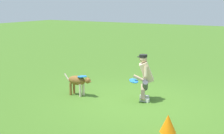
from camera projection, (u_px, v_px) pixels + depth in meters
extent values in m
plane|color=#437123|center=(137.00, 102.00, 8.51)|extent=(60.00, 60.00, 0.00)
cube|color=silver|center=(144.00, 97.00, 8.84)|extent=(0.26, 0.10, 0.10)
cylinder|color=tan|center=(143.00, 90.00, 8.81)|extent=(0.23, 0.33, 0.37)
cylinder|color=#4F5057|center=(145.00, 83.00, 8.74)|extent=(0.31, 0.43, 0.37)
cube|color=silver|center=(145.00, 100.00, 8.57)|extent=(0.26, 0.10, 0.10)
cylinder|color=tan|center=(143.00, 93.00, 8.53)|extent=(0.23, 0.33, 0.37)
cylinder|color=#4F5057|center=(145.00, 85.00, 8.50)|extent=(0.31, 0.43, 0.37)
cube|color=beige|center=(147.00, 72.00, 8.55)|extent=(0.51, 0.48, 0.58)
cylinder|color=beige|center=(146.00, 68.00, 8.73)|extent=(0.14, 0.16, 0.29)
cylinder|color=beige|center=(146.00, 71.00, 8.34)|extent=(0.14, 0.16, 0.29)
cylinder|color=tan|center=(138.00, 78.00, 8.38)|extent=(0.29, 0.19, 0.19)
cylinder|color=tan|center=(144.00, 74.00, 8.79)|extent=(0.13, 0.16, 0.27)
sphere|color=tan|center=(143.00, 59.00, 8.48)|extent=(0.21, 0.21, 0.21)
cylinder|color=black|center=(143.00, 56.00, 8.46)|extent=(0.22, 0.22, 0.07)
cylinder|color=black|center=(140.00, 57.00, 8.48)|extent=(0.12, 0.12, 0.02)
ellipsoid|color=brown|center=(77.00, 80.00, 9.10)|extent=(0.58, 0.28, 0.27)
ellipsoid|color=beige|center=(81.00, 82.00, 9.03)|extent=(0.14, 0.19, 0.16)
sphere|color=brown|center=(88.00, 81.00, 8.90)|extent=(0.17, 0.17, 0.17)
cone|color=brown|center=(90.00, 82.00, 8.86)|extent=(0.09, 0.09, 0.09)
cone|color=brown|center=(86.00, 78.00, 8.85)|extent=(0.06, 0.06, 0.07)
cone|color=brown|center=(88.00, 78.00, 8.94)|extent=(0.06, 0.06, 0.07)
cylinder|color=beige|center=(80.00, 91.00, 9.00)|extent=(0.07, 0.07, 0.37)
cylinder|color=beige|center=(83.00, 89.00, 9.14)|extent=(0.07, 0.07, 0.37)
cylinder|color=brown|center=(71.00, 89.00, 9.17)|extent=(0.07, 0.07, 0.37)
cylinder|color=brown|center=(74.00, 88.00, 9.30)|extent=(0.07, 0.07, 0.37)
cylinder|color=beige|center=(67.00, 77.00, 9.27)|extent=(0.20, 0.05, 0.23)
cylinder|color=#2381E8|center=(82.00, 76.00, 8.98)|extent=(0.32, 0.32, 0.05)
cylinder|color=#2A82EE|center=(134.00, 81.00, 8.39)|extent=(0.33, 0.34, 0.11)
cone|color=orange|center=(168.00, 123.00, 6.53)|extent=(0.35, 0.35, 0.39)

